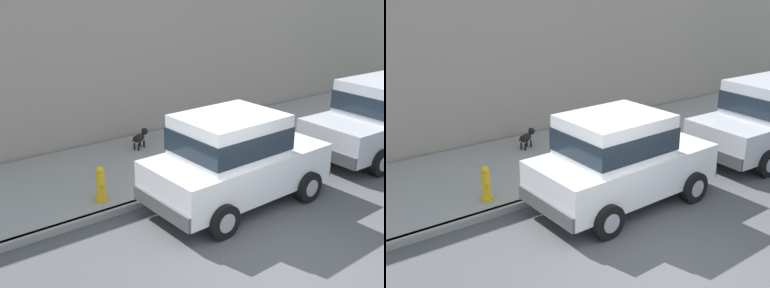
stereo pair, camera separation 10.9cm
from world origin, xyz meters
The scene contains 8 objects.
ground_plane centered at (0.00, 0.00, 0.00)m, with size 80.00×80.00×0.00m, color #4C4C4F.
curb centered at (-3.20, 0.00, 0.07)m, with size 0.16×64.00×0.14m, color gray.
sidewalk centered at (-5.00, 0.00, 0.07)m, with size 3.60×64.00×0.14m, color #99968E.
car_white_hatchback centered at (-2.21, 0.88, 0.98)m, with size 2.04×3.85×1.88m.
car_silver_sedan centered at (-2.12, 5.87, 0.98)m, with size 2.13×4.65×1.92m.
dog_black centered at (-5.81, 0.87, 0.43)m, with size 0.43×0.69×0.49m.
fire_hydrant centered at (-3.65, -1.32, 0.48)m, with size 0.34×0.24×0.72m.
building_facade centered at (-7.10, 5.12, 1.97)m, with size 0.50×20.00×3.94m, color #9E9384.
Camera 1 is at (4.15, -4.90, 4.32)m, focal length 43.99 mm.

